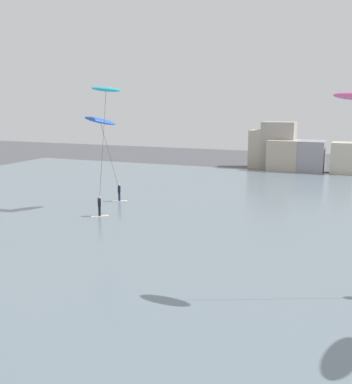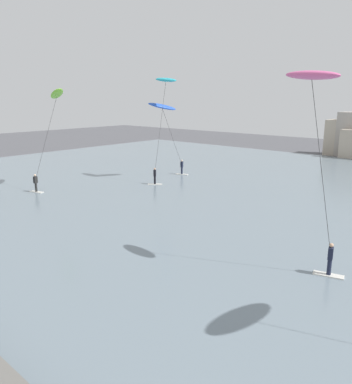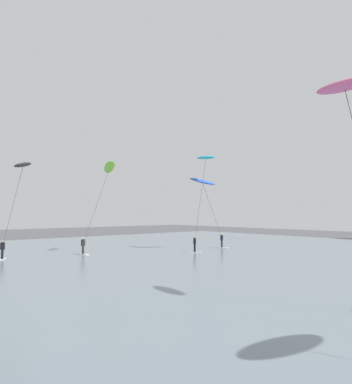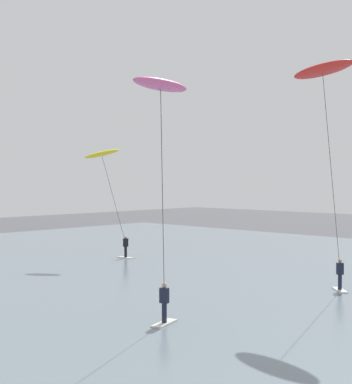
% 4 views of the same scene
% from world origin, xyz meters
% --- Properties ---
extents(water_bay, '(84.00, 52.00, 0.10)m').
position_xyz_m(water_bay, '(0.00, 29.97, 0.05)').
color(water_bay, slate).
rests_on(water_bay, ground).
extents(kitesurfer_lime, '(3.39, 3.96, 9.24)m').
position_xyz_m(kitesurfer_lime, '(-18.42, 18.63, 7.99)').
color(kitesurfer_lime, silver).
rests_on(kitesurfer_lime, water_bay).
extents(kitesurfer_cyan, '(2.73, 2.96, 10.25)m').
position_xyz_m(kitesurfer_cyan, '(-13.41, 27.40, 8.82)').
color(kitesurfer_cyan, silver).
rests_on(kitesurfer_cyan, water_bay).
extents(kitesurfer_pink, '(3.19, 1.91, 9.49)m').
position_xyz_m(kitesurfer_pink, '(5.88, 16.26, 8.03)').
color(kitesurfer_pink, silver).
rests_on(kitesurfer_pink, water_bay).
extents(kitesurfer_blue, '(2.15, 5.42, 8.01)m').
position_xyz_m(kitesurfer_blue, '(-14.23, 28.27, 6.80)').
color(kitesurfer_blue, silver).
rests_on(kitesurfer_blue, water_bay).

